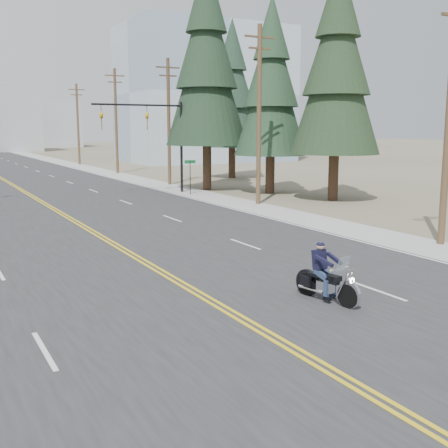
% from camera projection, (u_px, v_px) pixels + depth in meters
% --- Properties ---
extents(ground_plane, '(400.00, 400.00, 0.00)m').
position_uv_depth(ground_plane, '(332.00, 373.00, 11.55)').
color(ground_plane, '#776D56').
rests_on(ground_plane, ground).
extents(sidewalk_right, '(3.00, 200.00, 0.01)m').
position_uv_depth(sidewalk_right, '(72.00, 165.00, 77.62)').
color(sidewalk_right, '#A5A5A0').
rests_on(sidewalk_right, ground).
extents(traffic_mast_right, '(7.10, 0.26, 7.00)m').
position_uv_depth(traffic_mast_right, '(157.00, 129.00, 42.67)').
color(traffic_mast_right, black).
rests_on(traffic_mast_right, ground).
extents(street_sign, '(0.90, 0.06, 2.62)m').
position_uv_depth(street_sign, '(190.00, 171.00, 42.32)').
color(street_sign, black).
rests_on(street_sign, ground).
extents(utility_pole_b, '(2.20, 0.30, 11.50)m').
position_uv_depth(utility_pole_b, '(259.00, 113.00, 36.35)').
color(utility_pole_b, brown).
rests_on(utility_pole_b, ground).
extents(utility_pole_c, '(2.20, 0.30, 11.00)m').
position_uv_depth(utility_pole_c, '(169.00, 120.00, 49.39)').
color(utility_pole_c, brown).
rests_on(utility_pole_c, ground).
extents(utility_pole_d, '(2.20, 0.30, 11.50)m').
position_uv_depth(utility_pole_d, '(116.00, 119.00, 62.35)').
color(utility_pole_d, brown).
rests_on(utility_pole_d, ground).
extents(utility_pole_e, '(2.20, 0.30, 11.00)m').
position_uv_depth(utility_pole_e, '(78.00, 123.00, 77.13)').
color(utility_pole_e, brown).
rests_on(utility_pole_e, ground).
extents(glass_building, '(24.00, 16.00, 20.00)m').
position_uv_depth(glass_building, '(205.00, 95.00, 85.56)').
color(glass_building, '#9EB5CC').
rests_on(glass_building, ground).
extents(haze_bldg_c, '(16.00, 12.00, 18.00)m').
position_uv_depth(haze_bldg_c, '(156.00, 110.00, 124.16)').
color(haze_bldg_c, '#B7BCC6').
rests_on(haze_bldg_c, ground).
extents(haze_bldg_e, '(14.00, 14.00, 12.00)m').
position_uv_depth(haze_bldg_e, '(50.00, 125.00, 152.29)').
color(haze_bldg_e, '#B7BCC6').
rests_on(haze_bldg_e, ground).
extents(motorcyclist, '(1.31, 2.34, 1.72)m').
position_uv_depth(motorcyclist, '(327.00, 273.00, 16.20)').
color(motorcyclist, black).
rests_on(motorcyclist, ground).
extents(conifer_near, '(6.12, 6.12, 16.19)m').
position_uv_depth(conifer_near, '(337.00, 63.00, 37.78)').
color(conifer_near, '#382619').
rests_on(conifer_near, ground).
extents(conifer_mid, '(5.55, 5.55, 14.79)m').
position_uv_depth(conifer_mid, '(271.00, 81.00, 42.19)').
color(conifer_mid, '#382619').
rests_on(conifer_mid, ground).
extents(conifer_tall, '(6.56, 6.56, 18.24)m').
position_uv_depth(conifer_tall, '(207.00, 58.00, 44.31)').
color(conifer_tall, '#382619').
rests_on(conifer_tall, ground).
extents(conifer_far, '(5.85, 5.85, 15.67)m').
position_uv_depth(conifer_far, '(232.00, 88.00, 55.82)').
color(conifer_far, '#382619').
rests_on(conifer_far, ground).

